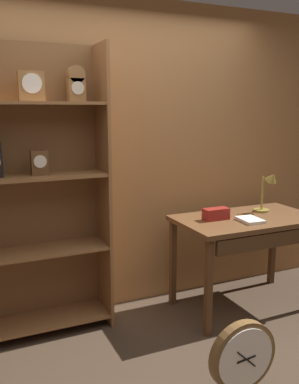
# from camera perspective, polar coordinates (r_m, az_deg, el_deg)

# --- Properties ---
(back_wood_panel) EXTENTS (4.80, 0.05, 2.60)m
(back_wood_panel) POSITION_cam_1_polar(r_m,az_deg,el_deg) (3.58, -3.51, 4.58)
(back_wood_panel) COLOR #9E6B3D
(back_wood_panel) RESTS_ON ground
(bookshelf) EXTENTS (1.34, 0.35, 2.19)m
(bookshelf) POSITION_cam_1_polar(r_m,az_deg,el_deg) (3.21, -18.51, 0.37)
(bookshelf) COLOR brown
(bookshelf) RESTS_ON ground
(workbench) EXTENTS (1.21, 0.69, 0.81)m
(workbench) POSITION_cam_1_polar(r_m,az_deg,el_deg) (3.68, 13.29, -4.90)
(workbench) COLOR brown
(workbench) RESTS_ON ground
(desk_lamp) EXTENTS (0.18, 0.18, 0.37)m
(desk_lamp) POSITION_cam_1_polar(r_m,az_deg,el_deg) (3.86, 15.80, 0.39)
(desk_lamp) COLOR olive
(desk_lamp) RESTS_ON workbench
(toolbox_small) EXTENTS (0.22, 0.10, 0.10)m
(toolbox_small) POSITION_cam_1_polar(r_m,az_deg,el_deg) (3.53, 9.02, -2.97)
(toolbox_small) COLOR maroon
(toolbox_small) RESTS_ON workbench
(open_repair_manual) EXTENTS (0.18, 0.23, 0.02)m
(open_repair_manual) POSITION_cam_1_polar(r_m,az_deg,el_deg) (3.54, 13.51, -3.71)
(open_repair_manual) COLOR silver
(open_repair_manual) RESTS_ON workbench
(round_clock_large) EXTENTS (0.44, 0.11, 0.48)m
(round_clock_large) POSITION_cam_1_polar(r_m,az_deg,el_deg) (2.76, 12.54, -21.20)
(round_clock_large) COLOR brown
(round_clock_large) RESTS_ON ground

